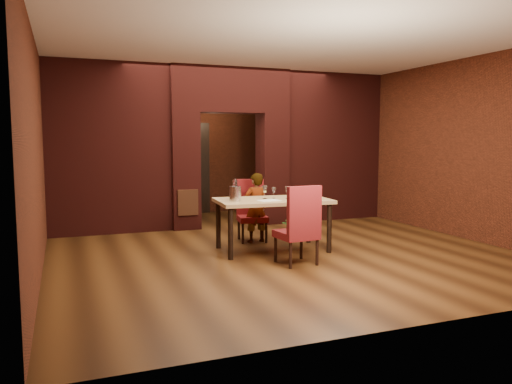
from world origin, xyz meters
TOP-DOWN VIEW (x-y plane):
  - floor at (0.00, 0.00)m, footprint 8.00×8.00m
  - ceiling at (0.00, 0.00)m, footprint 7.00×8.00m
  - wall_back at (0.00, 4.00)m, footprint 7.00×0.04m
  - wall_front at (0.00, -4.00)m, footprint 7.00×0.04m
  - wall_left at (-3.50, 0.00)m, footprint 0.04×8.00m
  - wall_right at (3.50, 0.00)m, footprint 0.04×8.00m
  - pillar_left at (-0.95, 2.00)m, footprint 0.55×0.55m
  - pillar_right at (0.95, 2.00)m, footprint 0.55×0.55m
  - lintel at (0.00, 2.00)m, footprint 2.45×0.55m
  - wing_wall_left at (-2.36, 2.00)m, footprint 2.28×0.35m
  - wing_wall_right at (2.36, 2.00)m, footprint 2.28×0.35m
  - vent_panel at (-0.95, 1.71)m, footprint 0.40×0.03m
  - rear_door at (-0.40, 3.94)m, footprint 0.90×0.08m
  - rear_door_frame at (-0.40, 3.90)m, footprint 1.02×0.04m
  - dining_table at (-0.11, -0.50)m, footprint 1.83×1.12m
  - chair_far at (-0.15, 0.31)m, footprint 0.56×0.56m
  - chair_near at (-0.13, -1.41)m, footprint 0.55×0.55m
  - person_seated at (-0.13, 0.19)m, footprint 0.46×0.32m
  - wine_glass_a at (-0.21, -0.42)m, footprint 0.09×0.09m
  - wine_glass_b at (-0.06, -0.43)m, footprint 0.07×0.07m
  - wine_glass_c at (0.14, -0.52)m, footprint 0.08×0.08m
  - tasting_sheet at (-0.25, -0.67)m, footprint 0.36×0.29m
  - wine_bucket at (-0.74, -0.52)m, footprint 0.18×0.18m
  - water_bottle at (-0.68, -0.34)m, footprint 0.08×0.08m
  - potted_plant at (0.63, 0.34)m, footprint 0.47×0.45m

SIDE VIEW (x-z plane):
  - floor at x=0.00m, z-range 0.00..0.00m
  - potted_plant at x=0.63m, z-range 0.00..0.41m
  - dining_table at x=-0.11m, z-range 0.00..0.83m
  - chair_far at x=-0.15m, z-range 0.00..1.07m
  - vent_panel at x=-0.95m, z-range 0.30..0.80m
  - chair_near at x=-0.13m, z-range 0.00..1.13m
  - person_seated at x=-0.13m, z-range 0.00..1.20m
  - tasting_sheet at x=-0.25m, z-range 0.83..0.83m
  - wine_glass_b at x=-0.06m, z-range 0.83..1.01m
  - wine_glass_c at x=0.14m, z-range 0.83..1.02m
  - wine_glass_a at x=-0.21m, z-range 0.83..1.04m
  - wine_bucket at x=-0.74m, z-range 0.83..1.05m
  - water_bottle at x=-0.68m, z-range 0.83..1.15m
  - rear_door at x=-0.40m, z-range 0.00..2.10m
  - rear_door_frame at x=-0.40m, z-range -0.06..2.16m
  - pillar_left at x=-0.95m, z-range 0.00..2.30m
  - pillar_right at x=0.95m, z-range 0.00..2.30m
  - wall_back at x=0.00m, z-range 0.00..3.20m
  - wall_front at x=0.00m, z-range 0.00..3.20m
  - wall_left at x=-3.50m, z-range 0.00..3.20m
  - wall_right at x=3.50m, z-range 0.00..3.20m
  - wing_wall_left at x=-2.36m, z-range 0.00..3.20m
  - wing_wall_right at x=2.36m, z-range 0.00..3.20m
  - lintel at x=0.00m, z-range 2.30..3.20m
  - ceiling at x=0.00m, z-range 3.18..3.22m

